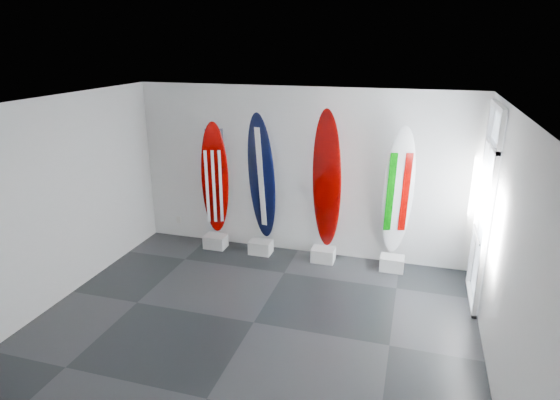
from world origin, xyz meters
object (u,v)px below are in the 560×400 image
(surfboard_swiss, at_px, (327,180))
(surfboard_italy, at_px, (398,192))
(surfboard_usa, at_px, (215,179))
(surfboard_navy, at_px, (262,178))

(surfboard_swiss, height_order, surfboard_italy, surfboard_swiss)
(surfboard_usa, height_order, surfboard_swiss, surfboard_swiss)
(surfboard_navy, relative_size, surfboard_swiss, 0.96)
(surfboard_usa, distance_m, surfboard_swiss, 2.07)
(surfboard_usa, bearing_deg, surfboard_italy, -21.45)
(surfboard_navy, xyz_separation_m, surfboard_italy, (2.36, 0.00, -0.05))
(surfboard_navy, bearing_deg, surfboard_swiss, 11.77)
(surfboard_italy, bearing_deg, surfboard_usa, 164.51)
(surfboard_navy, relative_size, surfboard_italy, 1.05)
(surfboard_italy, bearing_deg, surfboard_swiss, 164.51)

